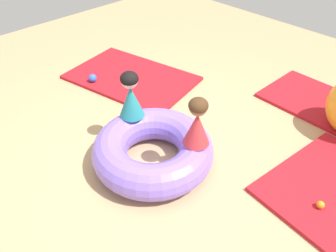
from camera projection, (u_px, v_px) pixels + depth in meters
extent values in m
plane|color=tan|center=(160.00, 154.00, 3.41)|extent=(8.00, 8.00, 0.00)
cube|color=#B21923|center=(325.00, 105.00, 4.06)|extent=(1.44, 0.91, 0.04)
cube|color=#B21923|center=(131.00, 78.00, 4.56)|extent=(1.82, 1.37, 0.04)
torus|color=#8466E0|center=(153.00, 150.00, 3.22)|extent=(1.16, 1.16, 0.33)
cone|color=red|center=(197.00, 129.00, 2.96)|extent=(0.32, 0.32, 0.32)
sphere|color=#936647|center=(198.00, 107.00, 2.81)|extent=(0.16, 0.16, 0.16)
ellipsoid|color=#472D19|center=(198.00, 105.00, 2.81)|extent=(0.17, 0.17, 0.13)
cone|color=teal|center=(131.00, 101.00, 3.28)|extent=(0.35, 0.35, 0.33)
sphere|color=beige|center=(129.00, 80.00, 3.13)|extent=(0.16, 0.16, 0.16)
ellipsoid|color=black|center=(129.00, 79.00, 3.12)|extent=(0.18, 0.18, 0.14)
sphere|color=blue|center=(93.00, 78.00, 4.42)|extent=(0.10, 0.10, 0.10)
sphere|color=orange|center=(321.00, 205.00, 2.83)|extent=(0.07, 0.07, 0.07)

